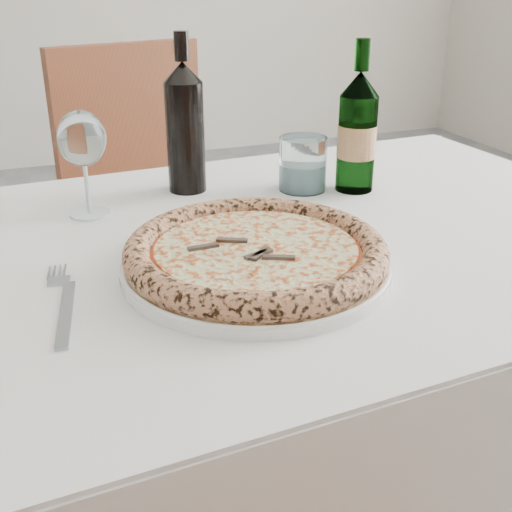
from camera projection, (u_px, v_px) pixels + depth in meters
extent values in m
cube|color=slate|center=(292.00, 511.00, 1.44)|extent=(5.00, 6.00, 0.02)
cube|color=brown|center=(231.00, 258.00, 0.91)|extent=(1.30, 0.79, 0.04)
cube|color=white|center=(231.00, 243.00, 0.90)|extent=(1.37, 0.86, 0.01)
cube|color=white|center=(169.00, 223.00, 1.28)|extent=(1.32, 0.01, 0.22)
cube|color=white|center=(363.00, 501.00, 0.62)|extent=(1.32, 0.01, 0.22)
cylinder|color=brown|center=(423.00, 317.00, 1.51)|extent=(0.06, 0.06, 0.71)
cube|color=brown|center=(168.00, 239.00, 1.69)|extent=(0.50, 0.50, 0.04)
cube|color=brown|center=(130.00, 132.00, 1.73)|extent=(0.41, 0.14, 0.46)
cylinder|color=brown|center=(196.00, 277.00, 2.02)|extent=(0.04, 0.04, 0.43)
cylinder|color=brown|center=(261.00, 324.00, 1.75)|extent=(0.04, 0.04, 0.43)
cylinder|color=brown|center=(88.00, 309.00, 1.83)|extent=(0.04, 0.04, 0.43)
cylinder|color=brown|center=(142.00, 367.00, 1.57)|extent=(0.04, 0.04, 0.43)
cylinder|color=white|center=(256.00, 265.00, 0.82)|extent=(0.34, 0.34, 0.01)
torus|color=white|center=(256.00, 262.00, 0.81)|extent=(0.34, 0.34, 0.01)
cylinder|color=#ECBB71|center=(256.00, 256.00, 0.81)|extent=(0.32, 0.32, 0.01)
torus|color=tan|center=(256.00, 250.00, 0.81)|extent=(0.33, 0.33, 0.03)
cylinder|color=#CE3A05|center=(256.00, 250.00, 0.81)|extent=(0.28, 0.28, 0.00)
cylinder|color=beige|center=(256.00, 248.00, 0.81)|extent=(0.26, 0.26, 0.00)
cube|color=#40302A|center=(280.00, 241.00, 0.81)|extent=(0.04, 0.01, 0.00)
cube|color=#40302A|center=(254.00, 229.00, 0.85)|extent=(0.02, 0.04, 0.00)
cube|color=#40302A|center=(201.00, 239.00, 0.82)|extent=(0.04, 0.03, 0.00)
cube|color=#40302A|center=(239.00, 255.00, 0.77)|extent=(0.04, 0.03, 0.00)
cube|color=#40302A|center=(287.00, 260.00, 0.76)|extent=(0.02, 0.04, 0.00)
cube|color=#939DAF|center=(66.00, 314.00, 0.71)|extent=(0.04, 0.15, 0.00)
cube|color=#939DAF|center=(58.00, 279.00, 0.79)|extent=(0.03, 0.03, 0.00)
cylinder|color=#939DAF|center=(48.00, 271.00, 0.81)|extent=(0.00, 0.04, 0.00)
cylinder|color=#939DAF|center=(54.00, 270.00, 0.81)|extent=(0.00, 0.04, 0.00)
cylinder|color=#939DAF|center=(59.00, 269.00, 0.82)|extent=(0.00, 0.04, 0.00)
cylinder|color=#939DAF|center=(64.00, 269.00, 0.82)|extent=(0.00, 0.04, 0.00)
cylinder|color=silver|center=(90.00, 214.00, 1.00)|extent=(0.06, 0.06, 0.00)
cylinder|color=silver|center=(87.00, 187.00, 0.98)|extent=(0.01, 0.01, 0.08)
ellipsoid|color=silver|center=(82.00, 139.00, 0.95)|extent=(0.07, 0.07, 0.08)
cylinder|color=silver|center=(303.00, 164.00, 1.09)|extent=(0.08, 0.08, 0.09)
cylinder|color=#9EC6D3|center=(302.00, 176.00, 1.10)|extent=(0.07, 0.07, 0.04)
cylinder|color=#2D5D2C|center=(356.00, 144.00, 1.08)|extent=(0.06, 0.06, 0.16)
cone|color=#2D5D2C|center=(360.00, 84.00, 1.04)|extent=(0.06, 0.06, 0.04)
cylinder|color=#2D5D2C|center=(362.00, 55.00, 1.02)|extent=(0.02, 0.02, 0.05)
cylinder|color=#F2CC7E|center=(357.00, 141.00, 1.08)|extent=(0.06, 0.06, 0.05)
cylinder|color=black|center=(186.00, 138.00, 1.07)|extent=(0.06, 0.06, 0.18)
cone|color=black|center=(182.00, 72.00, 1.03)|extent=(0.06, 0.06, 0.03)
cylinder|color=black|center=(181.00, 46.00, 1.01)|extent=(0.02, 0.02, 0.05)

